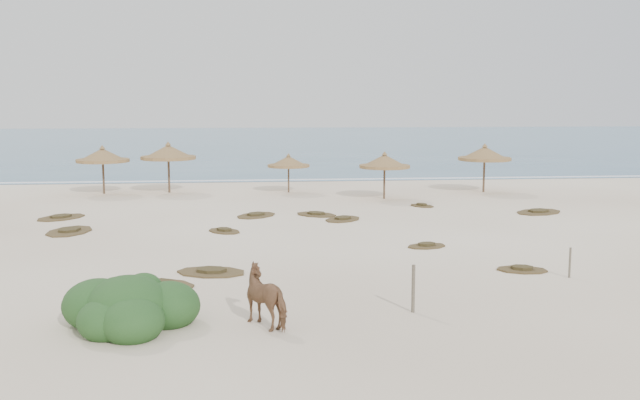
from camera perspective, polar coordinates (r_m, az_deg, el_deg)
The scene contains 24 objects.
ground at distance 24.93m, azimuth -2.85°, elevation -5.03°, with size 160.00×160.00×0.00m, color white.
ocean at distance 99.43m, azimuth -5.01°, elevation 4.70°, with size 200.00×100.00×0.01m, color #2B5F81.
foam_line at distance 50.59m, azimuth -4.32°, elevation 1.58°, with size 70.00×0.60×0.01m, color white.
palapa_1 at distance 44.90m, azimuth -17.00°, elevation 3.38°, with size 4.00×4.00×2.95m.
palapa_2 at distance 44.53m, azimuth -12.04°, elevation 3.70°, with size 3.36×3.36×3.14m.
palapa_3 at distance 43.67m, azimuth -2.54°, elevation 3.05°, with size 2.89×2.89×2.41m.
palapa_4 at distance 40.92m, azimuth 5.19°, elevation 3.04°, with size 3.77×3.77×2.73m.
palapa_5 at distance 44.88m, azimuth 13.03°, elevation 3.58°, with size 3.70×3.70×3.01m.
horse at distance 18.03m, azimuth -4.12°, elevation -7.69°, with size 0.80×1.76×1.49m, color #906041.
fence_post_near at distance 19.22m, azimuth 7.48°, elevation -7.04°, with size 0.10×0.10×1.29m, color #6E6452.
fence_post_far at distance 24.09m, azimuth 19.36°, elevation -4.75°, with size 0.07×0.07×0.98m, color #6E6452.
bush at distance 18.44m, azimuth -15.01°, elevation -8.36°, with size 3.44×3.03×1.54m.
scrub_1 at distance 32.46m, azimuth -19.42°, elevation -2.35°, with size 2.18×2.95×0.16m.
scrub_2 at distance 30.94m, azimuth -7.67°, elevation -2.45°, with size 1.92×2.02×0.16m.
scrub_3 at distance 33.73m, azimuth 1.84°, elevation -1.52°, with size 2.42×2.52×0.16m.
scrub_4 at distance 27.85m, azimuth 8.52°, elevation -3.63°, with size 1.84×1.49×0.16m.
scrub_5 at distance 37.55m, azimuth 17.10°, elevation -0.90°, with size 3.22×2.89×0.16m.
scrub_6 at distance 36.40m, azimuth -20.01°, elevation -1.30°, with size 2.83×2.98×0.16m.
scrub_7 at distance 35.09m, azimuth -0.30°, elevation -1.14°, with size 2.57×2.48×0.16m.
scrub_9 at distance 23.69m, azimuth -8.70°, elevation -5.68°, with size 2.64×2.09×0.16m.
scrub_10 at distance 38.41m, azimuth 8.15°, elevation -0.43°, with size 1.57×1.72×0.16m.
scrub_11 at distance 22.34m, azimuth -12.59°, elevation -6.62°, with size 2.62×2.29×0.16m.
scrub_12 at distance 24.67m, azimuth 15.85°, elevation -5.35°, with size 1.89×1.47×0.16m.
scrub_13 at distance 34.96m, azimuth -5.13°, elevation -1.21°, with size 2.64×2.74×0.16m.
Camera 1 is at (-1.17, -24.27, 5.60)m, focal length 40.00 mm.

